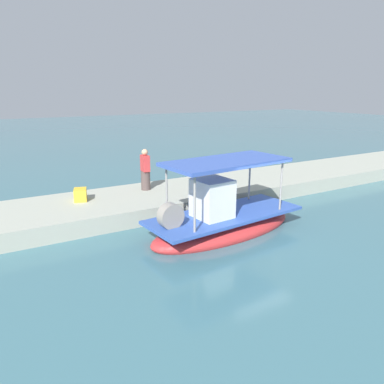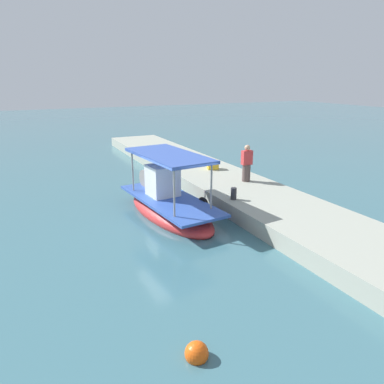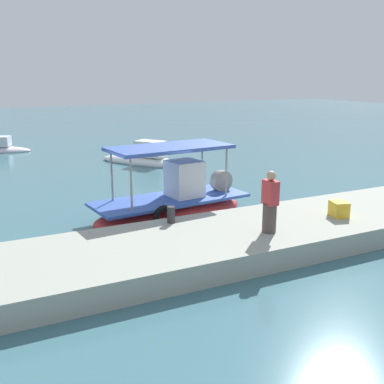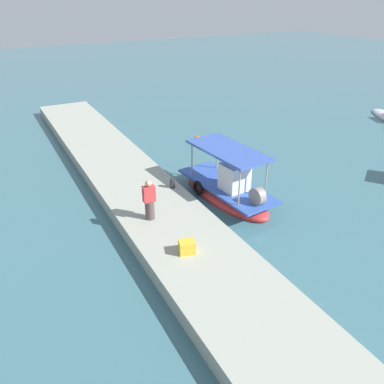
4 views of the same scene
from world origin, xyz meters
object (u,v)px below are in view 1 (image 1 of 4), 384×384
at_px(mooring_bollard, 213,188).
at_px(cargo_crate, 80,195).
at_px(main_fishing_boat, 223,220).
at_px(fisherman_near_bollard, 145,171).

distance_m(mooring_bollard, cargo_crate, 5.23).
relative_size(mooring_bollard, cargo_crate, 0.86).
bearing_deg(main_fishing_boat, fisherman_near_bollard, -77.79).
height_order(main_fishing_boat, cargo_crate, main_fishing_boat).
bearing_deg(cargo_crate, main_fishing_boat, 132.23).
height_order(fisherman_near_bollard, cargo_crate, fisherman_near_bollard).
xyz_separation_m(main_fishing_boat, mooring_bollard, (-1.14, -2.40, 0.42)).
bearing_deg(cargo_crate, fisherman_near_bollard, -174.80).
xyz_separation_m(mooring_bollard, cargo_crate, (4.92, -1.77, -0.01)).
bearing_deg(cargo_crate, mooring_bollard, 160.22).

